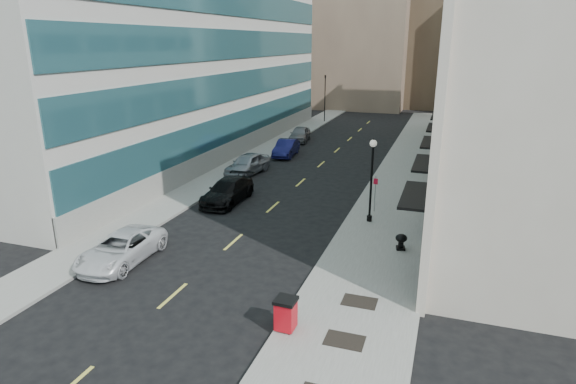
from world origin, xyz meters
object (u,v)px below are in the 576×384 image
Objects in this scene: urn_planter at (401,240)px; car_silver_sedan at (247,164)px; sign_post at (375,189)px; traffic_signal at (325,78)px; trash_bin at (286,313)px; car_white_van at (121,248)px; car_black_pickup at (228,191)px; car_blue_sedan at (286,148)px; lamppost at (372,173)px; car_grey_sedan at (300,134)px.

car_silver_sedan is at bearing 139.61° from urn_planter.
sign_post reaches higher than car_silver_sedan.
trash_bin is (10.90, -47.00, -4.89)m from traffic_signal.
car_black_pickup is (0.86, 9.96, 0.05)m from car_white_van.
car_blue_sedan is at bearing 138.68° from sign_post.
lamppost is (10.46, 9.07, 2.35)m from car_white_van.
car_white_van is 6.32× the size of urn_planter.
car_black_pickup is 1.14× the size of car_blue_sedan.
car_black_pickup reaches higher than trash_bin.
traffic_signal is 27.45m from car_silver_sedan.
traffic_signal is at bearing 108.83° from lamppost.
traffic_signal is 1.51× the size of car_blue_sedan.
lamppost reaches higher than sign_post.
sign_post reaches higher than car_white_van.
car_blue_sedan is 0.93× the size of lamppost.
urn_planter is at bearing -33.06° from car_silver_sedan.
car_grey_sedan is at bearing 129.60° from sign_post.
urn_planter is at bearing -69.84° from traffic_signal.
trash_bin is at bearing -75.69° from car_blue_sedan.
car_blue_sedan is (0.15, 23.96, 0.04)m from car_white_van.
urn_planter is (12.66, 5.56, -0.07)m from car_white_van.
car_silver_sedan is at bearing -88.51° from traffic_signal.
car_black_pickup is at bearing -164.19° from sign_post.
car_silver_sedan is (0.70, -27.00, -4.89)m from traffic_signal.
car_white_van is 2.27× the size of sign_post.
car_black_pickup is 1.06× the size of lamppost.
lamppost is (11.20, -21.89, 2.29)m from car_grey_sedan.
car_white_van is at bearing -80.18° from car_silver_sedan.
car_blue_sedan is at bearing 92.72° from car_black_pickup.
urn_planter is at bearing -56.96° from sign_post.
traffic_signal is at bearing 98.81° from car_silver_sedan.
car_grey_sedan is at bearing 117.82° from urn_planter.
trash_bin is 13.95m from sign_post.
lamppost is at bearing -60.01° from car_blue_sedan.
car_silver_sedan is 0.98× the size of lamppost.
car_grey_sedan is at bearing 94.16° from car_black_pickup.
urn_planter is (13.40, -25.40, -0.13)m from car_grey_sedan.
car_white_van is 1.06× the size of car_silver_sedan.
car_blue_sedan is 22.25m from urn_planter.
trash_bin is 9.17m from urn_planter.
car_silver_sedan is 7.06m from car_blue_sedan.
lamppost is (10.31, -14.89, 2.30)m from car_blue_sedan.
trash_bin is 0.55× the size of sign_post.
car_white_van is at bearing -95.14° from car_black_pickup.
urn_planter is at bearing -20.64° from car_black_pickup.
car_silver_sedan is 12.78m from sign_post.
car_blue_sedan is (-0.71, 14.00, -0.00)m from car_black_pickup.
sign_post is at bearing 87.59° from trash_bin.
car_white_van is at bearing 163.93° from trash_bin.
traffic_signal is at bearing 86.53° from car_grey_sedan.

